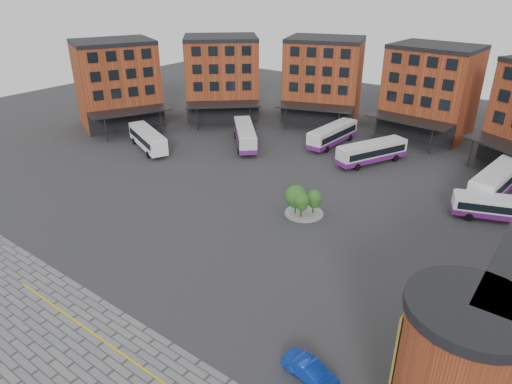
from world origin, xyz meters
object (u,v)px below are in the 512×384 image
Objects in this scene: bus_d at (372,152)px; blue_car at (310,371)px; bus_c at (333,135)px; tree_island at (302,199)px; bus_f at (501,208)px; bus_e at (497,180)px; bus_b at (245,135)px; bus_a at (148,138)px.

bus_d reaches higher than blue_car.
blue_car is at bearing -46.98° from bus_d.
tree_island is at bearing -66.71° from bus_c.
tree_island is 21.72m from bus_f.
bus_e reaches higher than blue_car.
bus_d is 2.75× the size of blue_car.
bus_b is 46.38m from blue_car.
bus_e is 1.28× the size of bus_f.
bus_f is at bearing -1.68° from blue_car.
bus_d is 1.11× the size of bus_f.
bus_c reaches higher than blue_car.
bus_b is at bearing -113.92° from bus_f.
bus_e reaches higher than bus_a.
blue_car is (21.06, -42.28, -1.03)m from bus_c.
tree_island reaches higher than bus_a.
bus_a is 28.84m from bus_c.
bus_a is 48.81m from bus_e.
bus_d is at bearing -28.17° from bus_b.
bus_c is (21.81, 18.87, -0.14)m from bus_a.
bus_b is 37.40m from bus_f.
bus_b is at bearing -166.32° from bus_e.
tree_island is 30.47m from bus_a.
tree_island is 0.44× the size of bus_f.
bus_b is at bearing 143.36° from tree_island.
bus_a is at bearing -155.90° from bus_e.
bus_e is at bearing -49.87° from bus_a.
bus_a is 15.03m from bus_b.
tree_island is at bearing -124.54° from bus_e.
blue_car is at bearing -89.61° from bus_b.
blue_car is (-3.69, -38.08, -1.25)m from bus_e.
bus_f is at bearing 2.72° from bus_d.
tree_island is at bearing -79.69° from bus_b.
bus_a is at bearing -101.03° from bus_f.
tree_island is 23.18m from blue_car.
bus_c is (10.82, 8.61, -0.07)m from bus_b.
tree_island is 24.84m from bus_e.
bus_e is (16.54, -0.64, 0.22)m from bus_d.
bus_d is (-0.20, 19.35, -0.22)m from tree_island.
bus_b reaches higher than bus_d.
bus_e is 3.15× the size of blue_car.
tree_island is at bearing 41.34° from blue_car.
bus_e is (24.75, -4.20, 0.22)m from bus_c.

